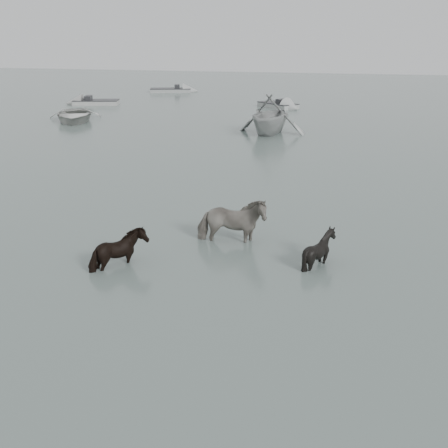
{
  "coord_description": "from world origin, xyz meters",
  "views": [
    {
      "loc": [
        3.95,
        -14.1,
        6.16
      ],
      "look_at": [
        0.73,
        0.25,
        1.0
      ],
      "focal_mm": 45.0,
      "sensor_mm": 36.0,
      "label": 1
    }
  ],
  "objects_px": {
    "pony_pinto": "(231,214)",
    "rowboat_lead": "(74,113)",
    "pony_black": "(320,242)",
    "pony_dark": "(119,243)"
  },
  "relations": [
    {
      "from": "pony_pinto",
      "to": "rowboat_lead",
      "type": "bearing_deg",
      "value": 30.39
    },
    {
      "from": "pony_black",
      "to": "rowboat_lead",
      "type": "height_order",
      "value": "pony_black"
    },
    {
      "from": "pony_pinto",
      "to": "rowboat_lead",
      "type": "relative_size",
      "value": 0.42
    },
    {
      "from": "pony_pinto",
      "to": "pony_dark",
      "type": "xyz_separation_m",
      "value": [
        -2.57,
        -2.46,
        -0.21
      ]
    },
    {
      "from": "pony_dark",
      "to": "rowboat_lead",
      "type": "bearing_deg",
      "value": 40.06
    },
    {
      "from": "pony_pinto",
      "to": "rowboat_lead",
      "type": "distance_m",
      "value": 25.79
    },
    {
      "from": "pony_dark",
      "to": "pony_black",
      "type": "relative_size",
      "value": 1.05
    },
    {
      "from": "pony_black",
      "to": "pony_dark",
      "type": "bearing_deg",
      "value": 86.92
    },
    {
      "from": "rowboat_lead",
      "to": "pony_dark",
      "type": "bearing_deg",
      "value": -83.31
    },
    {
      "from": "pony_pinto",
      "to": "pony_dark",
      "type": "bearing_deg",
      "value": 126.96
    }
  ]
}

